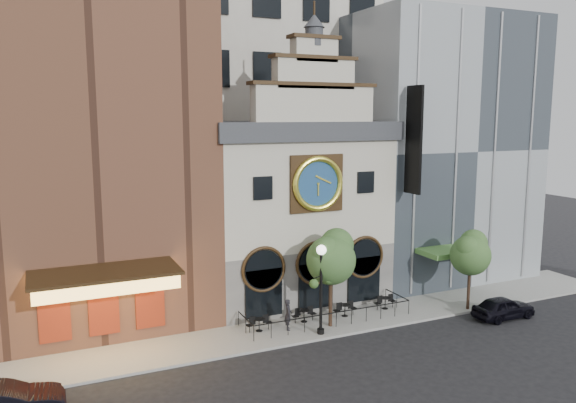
{
  "coord_description": "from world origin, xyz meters",
  "views": [
    {
      "loc": [
        -15.93,
        -26.94,
        12.78
      ],
      "look_at": [
        -1.01,
        6.0,
        7.18
      ],
      "focal_mm": 35.0,
      "sensor_mm": 36.0,
      "label": 1
    }
  ],
  "objects_px": {
    "bistro_3": "(385,302)",
    "pedestrian": "(288,314)",
    "lamppost": "(321,279)",
    "bistro_2": "(345,309)",
    "tree_left": "(332,256)",
    "tree_right": "(471,252)",
    "car_right": "(503,307)",
    "bistro_1": "(304,315)",
    "bistro_0": "(259,324)"
  },
  "relations": [
    {
      "from": "bistro_3",
      "to": "pedestrian",
      "type": "bearing_deg",
      "value": -174.89
    },
    {
      "from": "bistro_3",
      "to": "lamppost",
      "type": "xyz_separation_m",
      "value": [
        -5.83,
        -2.0,
        2.81
      ]
    },
    {
      "from": "bistro_2",
      "to": "tree_left",
      "type": "distance_m",
      "value": 4.31
    },
    {
      "from": "bistro_2",
      "to": "lamppost",
      "type": "bearing_deg",
      "value": -145.05
    },
    {
      "from": "pedestrian",
      "to": "tree_right",
      "type": "height_order",
      "value": "tree_right"
    },
    {
      "from": "bistro_2",
      "to": "car_right",
      "type": "height_order",
      "value": "car_right"
    },
    {
      "from": "bistro_2",
      "to": "bistro_3",
      "type": "distance_m",
      "value": 3.1
    },
    {
      "from": "lamppost",
      "to": "tree_right",
      "type": "xyz_separation_m",
      "value": [
        10.83,
        -0.22,
        0.55
      ]
    },
    {
      "from": "pedestrian",
      "to": "tree_right",
      "type": "xyz_separation_m",
      "value": [
        12.3,
        -1.57,
        2.9
      ]
    },
    {
      "from": "bistro_1",
      "to": "lamppost",
      "type": "xyz_separation_m",
      "value": [
        0.07,
        -2.08,
        2.81
      ]
    },
    {
      "from": "bistro_2",
      "to": "car_right",
      "type": "xyz_separation_m",
      "value": [
        9.15,
        -4.13,
        0.1
      ]
    },
    {
      "from": "lamppost",
      "to": "bistro_2",
      "type": "bearing_deg",
      "value": 17.03
    },
    {
      "from": "bistro_2",
      "to": "tree_right",
      "type": "bearing_deg",
      "value": -14.72
    },
    {
      "from": "bistro_2",
      "to": "lamppost",
      "type": "height_order",
      "value": "lamppost"
    },
    {
      "from": "bistro_3",
      "to": "tree_right",
      "type": "xyz_separation_m",
      "value": [
        5.0,
        -2.22,
        3.37
      ]
    },
    {
      "from": "pedestrian",
      "to": "bistro_2",
      "type": "bearing_deg",
      "value": -62.87
    },
    {
      "from": "bistro_0",
      "to": "bistro_2",
      "type": "relative_size",
      "value": 1.0
    },
    {
      "from": "bistro_1",
      "to": "tree_left",
      "type": "bearing_deg",
      "value": -45.19
    },
    {
      "from": "bistro_2",
      "to": "tree_left",
      "type": "relative_size",
      "value": 0.27
    },
    {
      "from": "bistro_0",
      "to": "bistro_3",
      "type": "bearing_deg",
      "value": 1.12
    },
    {
      "from": "car_right",
      "to": "pedestrian",
      "type": "height_order",
      "value": "pedestrian"
    },
    {
      "from": "pedestrian",
      "to": "lamppost",
      "type": "distance_m",
      "value": 3.08
    },
    {
      "from": "lamppost",
      "to": "tree_left",
      "type": "height_order",
      "value": "tree_left"
    },
    {
      "from": "bistro_2",
      "to": "car_right",
      "type": "bearing_deg",
      "value": -24.31
    },
    {
      "from": "bistro_3",
      "to": "lamppost",
      "type": "bearing_deg",
      "value": -161.04
    },
    {
      "from": "bistro_2",
      "to": "tree_left",
      "type": "height_order",
      "value": "tree_left"
    },
    {
      "from": "bistro_3",
      "to": "tree_left",
      "type": "distance_m",
      "value": 6.19
    },
    {
      "from": "car_right",
      "to": "tree_left",
      "type": "relative_size",
      "value": 0.71
    },
    {
      "from": "bistro_2",
      "to": "tree_right",
      "type": "relative_size",
      "value": 0.3
    },
    {
      "from": "bistro_1",
      "to": "bistro_2",
      "type": "distance_m",
      "value": 2.8
    },
    {
      "from": "bistro_1",
      "to": "tree_right",
      "type": "bearing_deg",
      "value": -11.91
    },
    {
      "from": "bistro_1",
      "to": "tree_left",
      "type": "distance_m",
      "value": 4.24
    },
    {
      "from": "bistro_1",
      "to": "pedestrian",
      "type": "distance_m",
      "value": 1.65
    },
    {
      "from": "tree_right",
      "to": "bistro_1",
      "type": "bearing_deg",
      "value": 168.09
    },
    {
      "from": "bistro_3",
      "to": "tree_left",
      "type": "xyz_separation_m",
      "value": [
        -4.69,
        -1.14,
        3.87
      ]
    },
    {
      "from": "bistro_1",
      "to": "bistro_2",
      "type": "bearing_deg",
      "value": -3.49
    },
    {
      "from": "tree_left",
      "to": "bistro_3",
      "type": "bearing_deg",
      "value": 13.69
    },
    {
      "from": "bistro_0",
      "to": "bistro_1",
      "type": "relative_size",
      "value": 1.0
    },
    {
      "from": "car_right",
      "to": "bistro_0",
      "type": "bearing_deg",
      "value": 75.01
    },
    {
      "from": "bistro_1",
      "to": "car_right",
      "type": "bearing_deg",
      "value": -19.81
    },
    {
      "from": "bistro_0",
      "to": "car_right",
      "type": "relative_size",
      "value": 0.38
    },
    {
      "from": "bistro_2",
      "to": "pedestrian",
      "type": "relative_size",
      "value": 0.85
    },
    {
      "from": "car_right",
      "to": "tree_right",
      "type": "xyz_separation_m",
      "value": [
        -1.06,
        2.01,
        3.27
      ]
    },
    {
      "from": "bistro_1",
      "to": "pedestrian",
      "type": "relative_size",
      "value": 0.85
    },
    {
      "from": "bistro_0",
      "to": "car_right",
      "type": "xyz_separation_m",
      "value": [
        15.02,
        -4.06,
        0.1
      ]
    },
    {
      "from": "car_right",
      "to": "lamppost",
      "type": "xyz_separation_m",
      "value": [
        -11.88,
        2.23,
        2.71
      ]
    },
    {
      "from": "bistro_2",
      "to": "car_right",
      "type": "relative_size",
      "value": 0.38
    },
    {
      "from": "bistro_1",
      "to": "bistro_0",
      "type": "bearing_deg",
      "value": -175.35
    },
    {
      "from": "bistro_1",
      "to": "bistro_3",
      "type": "height_order",
      "value": "same"
    },
    {
      "from": "bistro_3",
      "to": "car_right",
      "type": "bearing_deg",
      "value": -34.96
    }
  ]
}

